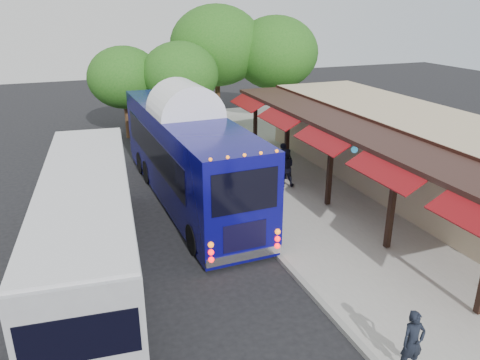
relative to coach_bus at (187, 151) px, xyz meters
name	(u,v)px	position (x,y,z in m)	size (l,w,h in m)	color
ground	(290,273)	(1.45, -7.25, -2.23)	(90.00, 90.00, 0.00)	black
sidewalk	(351,203)	(6.45, -3.25, -2.15)	(10.00, 40.00, 0.15)	#9E9B93
curb	(246,221)	(1.50, -3.25, -2.15)	(0.20, 40.00, 0.16)	gray
station_shelter	(419,156)	(9.83, -3.25, -0.38)	(8.15, 20.00, 3.60)	tan
coach_bus	(187,151)	(0.00, 0.00, 0.00)	(3.11, 13.06, 4.15)	#0A0863
city_bus	(88,220)	(-4.49, -4.75, -0.43)	(3.79, 12.33, 3.26)	gray
ped_a	(413,342)	(2.05, -12.25, -1.28)	(0.58, 0.38, 1.60)	black
ped_b	(285,168)	(4.54, -0.52, -1.17)	(0.89, 0.69, 1.82)	black
ped_c	(283,161)	(4.85, 0.32, -1.16)	(1.08, 0.45, 1.84)	black
ped_d	(205,134)	(2.84, 6.75, -1.21)	(1.13, 0.65, 1.74)	black
tree_left	(180,75)	(2.25, 9.78, 1.84)	(4.77, 4.77, 6.11)	#382314
tree_mid	(217,46)	(5.64, 12.67, 3.26)	(6.43, 6.43, 8.23)	#382314
tree_right	(275,53)	(9.42, 11.25, 2.79)	(5.87, 5.87, 7.52)	#382314
tree_far	(124,78)	(-0.97, 11.23, 1.65)	(4.55, 4.55, 5.82)	#382314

